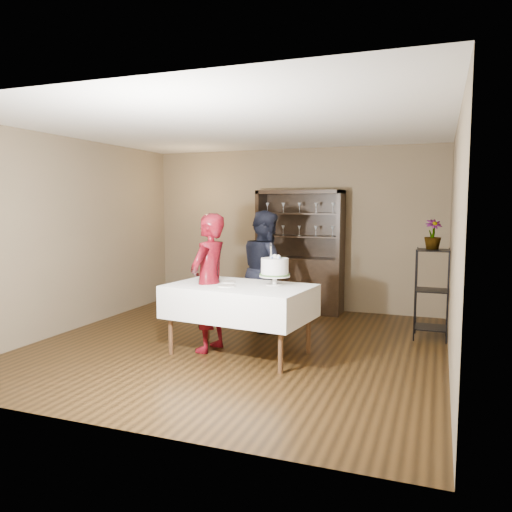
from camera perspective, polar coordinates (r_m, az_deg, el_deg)
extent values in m
plane|color=black|center=(6.39, -2.21, -10.19)|extent=(5.00, 5.00, 0.00)
plane|color=silver|center=(6.21, -2.31, 14.49)|extent=(5.00, 5.00, 0.00)
cube|color=brown|center=(8.51, 4.22, 3.07)|extent=(5.00, 0.02, 2.70)
cube|color=brown|center=(7.48, -20.25, 2.31)|extent=(0.02, 5.00, 2.70)
cube|color=brown|center=(5.69, 21.70, 1.21)|extent=(0.02, 5.00, 2.70)
cube|color=black|center=(8.31, 5.00, -3.25)|extent=(1.40, 0.48, 0.90)
cube|color=black|center=(8.42, 5.46, 3.71)|extent=(1.40, 0.03, 1.10)
cube|color=black|center=(8.20, 5.10, 7.29)|extent=(1.40, 0.48, 0.06)
cube|color=black|center=(8.22, 5.06, 2.26)|extent=(1.28, 0.42, 0.02)
cube|color=black|center=(8.20, 5.08, 4.84)|extent=(1.28, 0.42, 0.02)
cylinder|color=black|center=(6.78, 17.70, -4.33)|extent=(0.02, 0.02, 1.20)
cylinder|color=black|center=(6.77, 21.09, -4.46)|extent=(0.02, 0.02, 1.20)
cylinder|color=black|center=(7.17, 17.86, -3.78)|extent=(0.02, 0.02, 1.20)
cylinder|color=black|center=(7.17, 21.06, -3.90)|extent=(0.02, 0.02, 1.20)
cube|color=black|center=(7.06, 19.30, -7.71)|extent=(0.40, 0.40, 0.02)
cube|color=black|center=(6.96, 19.44, -3.71)|extent=(0.40, 0.40, 0.01)
cube|color=black|center=(6.90, 19.60, 0.64)|extent=(0.40, 0.40, 0.02)
cube|color=white|center=(5.91, -1.88, -5.18)|extent=(1.77, 1.21, 0.38)
cylinder|color=#482E1A|center=(6.02, -9.76, -7.43)|extent=(0.06, 0.06, 0.79)
cylinder|color=#482E1A|center=(5.30, 2.84, -9.20)|extent=(0.06, 0.06, 0.79)
cylinder|color=#482E1A|center=(6.66, -5.60, -6.08)|extent=(0.06, 0.06, 0.79)
cylinder|color=#482E1A|center=(6.01, 6.02, -7.39)|extent=(0.06, 0.06, 0.79)
imported|color=#3C0510|center=(6.05, -5.40, -3.05)|extent=(0.48, 0.66, 1.67)
imported|color=black|center=(7.09, 1.16, -1.58)|extent=(0.99, 1.04, 1.69)
cylinder|color=white|center=(5.89, 2.15, -3.27)|extent=(0.20, 0.20, 0.01)
cylinder|color=white|center=(5.88, 2.15, -2.85)|extent=(0.05, 0.05, 0.10)
cylinder|color=white|center=(5.87, 2.15, -2.29)|extent=(0.36, 0.36, 0.02)
cylinder|color=#436C33|center=(5.87, 2.15, -2.13)|extent=(0.35, 0.35, 0.02)
cylinder|color=silver|center=(5.86, 2.16, -1.24)|extent=(0.37, 0.37, 0.20)
sphere|color=#546DB4|center=(5.83, 2.44, -0.15)|extent=(0.02, 0.02, 0.02)
cube|color=silver|center=(5.83, 1.72, 0.43)|extent=(0.02, 0.02, 0.14)
cube|color=black|center=(5.82, 1.73, 1.26)|extent=(0.02, 0.02, 0.05)
cylinder|color=white|center=(5.79, -3.38, -3.43)|extent=(0.26, 0.26, 0.01)
cylinder|color=white|center=(6.06, -3.11, -3.00)|extent=(0.21, 0.21, 0.01)
imported|color=#436C33|center=(6.91, 19.56, 2.34)|extent=(0.29, 0.29, 0.39)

